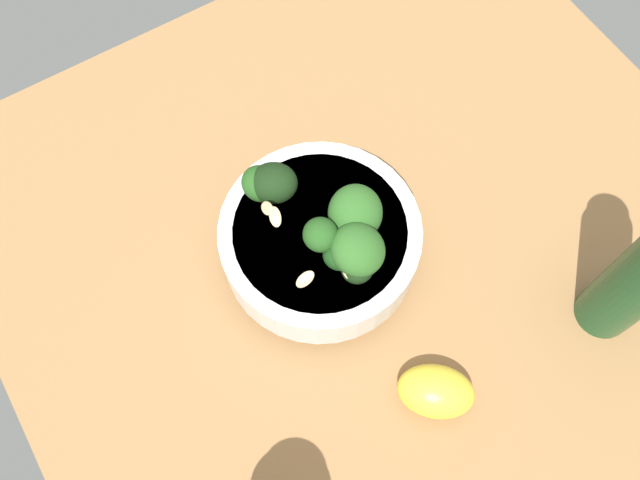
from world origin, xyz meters
The scene contains 4 objects.
ground_plane centered at (0.00, 0.00, -2.16)cm, with size 70.92×70.92×4.31cm, color #996D42.
bowl_of_broccoli centered at (5.25, -2.38, 4.41)cm, with size 17.90×17.91×10.50cm.
lemon_wedge centered at (3.97, 13.95, 1.92)cm, with size 6.61×4.60×3.84cm, color yellow.
bottle_tall centered at (-13.62, 15.97, 8.35)cm, with size 4.97×4.97×17.35cm.
Camera 1 is at (18.44, 18.55, 60.23)cm, focal length 38.45 mm.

